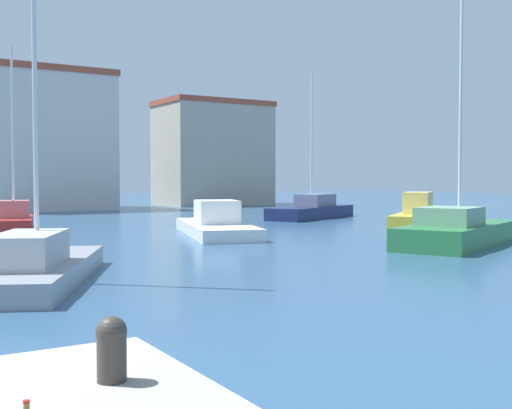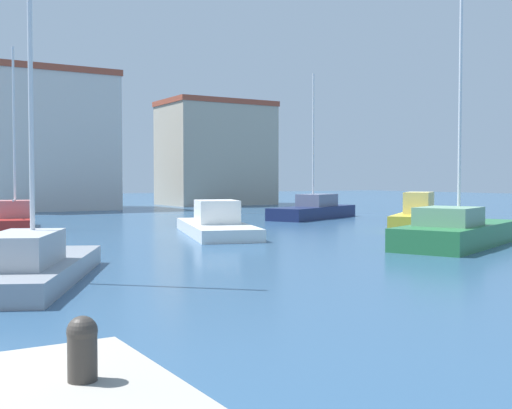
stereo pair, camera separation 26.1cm
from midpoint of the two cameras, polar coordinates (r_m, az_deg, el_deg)
water at (r=30.86m, az=-3.34°, el=-2.48°), size 160.00×160.00×0.00m
mooring_bollard at (r=4.98m, az=-14.22°, el=-12.14°), size 0.23×0.23×0.49m
sailboat_green_behind_lamppost at (r=25.76m, az=17.22°, el=-2.27°), size 8.04×5.37×9.43m
sailboat_grey_near_pier at (r=16.76m, az=-19.48°, el=-4.99°), size 5.17×7.44×9.83m
sailboat_red_outer_mooring at (r=34.89m, az=-20.93°, el=-1.17°), size 3.11×6.32×9.28m
sailboat_navy_inner_mooring at (r=41.74m, az=4.84°, el=-0.44°), size 8.13×5.49×9.32m
motorboat_white_center_channel at (r=29.50m, az=-3.83°, el=-1.78°), size 5.08×8.91×1.60m
motorboat_yellow_far_right at (r=33.25m, az=14.07°, el=-1.14°), size 6.52×5.51×1.91m
harbor_office at (r=56.62m, az=-19.09°, el=5.36°), size 11.17×9.79×11.40m
yacht_club at (r=63.55m, az=-3.99°, el=4.57°), size 10.45×7.14×10.14m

